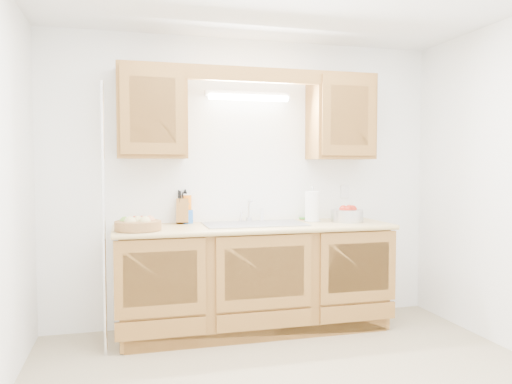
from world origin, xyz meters
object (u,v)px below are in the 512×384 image
object	(u,v)px
paper_towel	(312,207)
apple_bowl	(347,215)
knife_block	(183,211)
fruit_basket	(138,224)

from	to	relation	value
paper_towel	apple_bowl	bearing A→B (deg)	-15.48
apple_bowl	knife_block	bearing A→B (deg)	170.23
knife_block	apple_bowl	xyz separation A→B (m)	(1.41, -0.24, -0.04)
knife_block	paper_towel	xyz separation A→B (m)	(1.11, -0.16, 0.02)
knife_block	paper_towel	bearing A→B (deg)	2.15
fruit_basket	knife_block	bearing A→B (deg)	45.09
knife_block	apple_bowl	distance (m)	1.43
fruit_basket	apple_bowl	world-z (taller)	apple_bowl
fruit_basket	paper_towel	distance (m)	1.51
fruit_basket	apple_bowl	xyz separation A→B (m)	(1.79, 0.14, 0.02)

